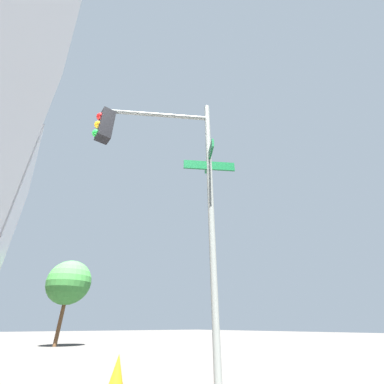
{
  "coord_description": "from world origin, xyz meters",
  "views": [
    {
      "loc": [
        -10.13,
        -4.5,
        1.17
      ],
      "look_at": [
        -6.16,
        -7.54,
        3.9
      ],
      "focal_mm": 22.87,
      "sensor_mm": 36.0,
      "label": 1
    }
  ],
  "objects": [
    {
      "name": "traffic_signal_near",
      "position": [
        -6.37,
        -6.53,
        4.17
      ],
      "size": [
        1.83,
        2.68,
        5.96
      ],
      "color": "slate",
      "rests_on": "ground_plane"
    },
    {
      "name": "traffic_cone",
      "position": [
        -4.51,
        -6.94,
        0.33
      ],
      "size": [
        0.36,
        0.36,
        0.66
      ],
      "primitive_type": "cone",
      "color": "orange",
      "rests_on": "ground_plane"
    },
    {
      "name": "street_tree",
      "position": [
        9.33,
        -8.62,
        3.79
      ],
      "size": [
        2.9,
        2.9,
        5.26
      ],
      "color": "#4C331E",
      "rests_on": "ground_plane"
    }
  ]
}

